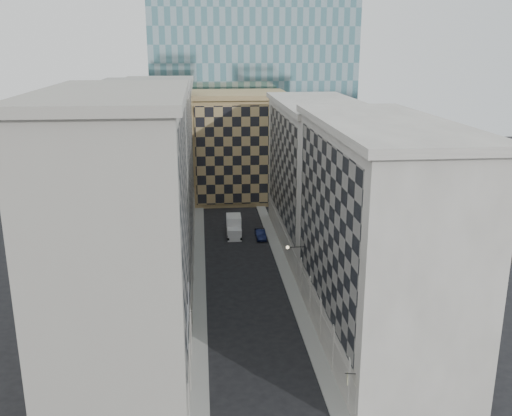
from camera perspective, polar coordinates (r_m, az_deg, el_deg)
sidewalk_west at (r=67.62m, az=-5.69°, el=-7.34°), size 1.50×100.00×0.15m
sidewalk_east at (r=68.33m, az=3.22°, el=-7.02°), size 1.50×100.00×0.15m
bldg_left_a at (r=46.06m, az=-13.09°, el=-3.45°), size 10.80×22.80×23.70m
bldg_left_b at (r=67.19m, az=-10.77°, el=2.43°), size 10.80×22.80×22.70m
bldg_left_c at (r=88.75m, az=-9.56°, el=5.47°), size 10.80×22.80×21.70m
bldg_right_a at (r=52.25m, az=12.01°, el=-2.76°), size 10.80×26.80×20.70m
bldg_right_b at (r=77.56m, az=6.12°, el=3.33°), size 10.80×28.80×19.70m
tan_block at (r=101.68m, az=-1.76°, el=6.24°), size 16.80×14.80×18.80m
church_tower at (r=114.14m, az=-3.37°, el=16.14°), size 7.20×7.20×51.50m
flagpoles_left at (r=42.53m, az=-6.82°, el=-10.42°), size 0.10×6.33×2.33m
bracket_lamp at (r=60.44m, az=3.34°, el=-3.94°), size 1.98×0.36×0.36m
box_truck at (r=82.76m, az=-2.22°, el=-1.95°), size 2.21×5.19×2.83m
dark_car at (r=81.61m, az=0.44°, el=-2.64°), size 1.42×3.91×1.28m
shop_sign at (r=43.16m, az=9.15°, el=-16.44°), size 0.78×0.68×0.76m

